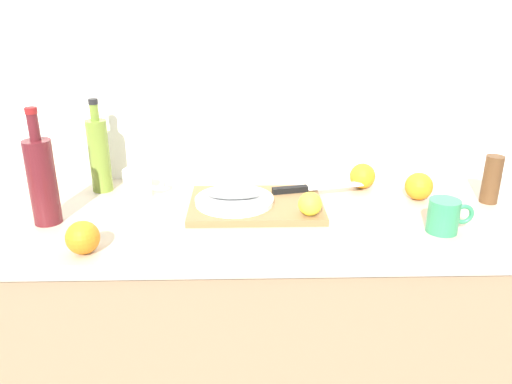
{
  "coord_description": "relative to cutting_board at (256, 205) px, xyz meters",
  "views": [
    {
      "loc": [
        0.1,
        -1.33,
        1.48
      ],
      "look_at": [
        0.14,
        0.03,
        0.95
      ],
      "focal_mm": 35.37,
      "sensor_mm": 36.0,
      "label": 1
    }
  ],
  "objects": [
    {
      "name": "back_wall",
      "position": [
        -0.14,
        0.29,
        0.34
      ],
      "size": [
        3.2,
        0.05,
        2.5
      ],
      "primitive_type": "cube",
      "color": "white",
      "rests_on": "ground_plane"
    },
    {
      "name": "wine_bottle",
      "position": [
        -0.57,
        -0.09,
        0.11
      ],
      "size": [
        0.07,
        0.07,
        0.32
      ],
      "color": "#59191E",
      "rests_on": "kitchen_counter"
    },
    {
      "name": "lemon_0",
      "position": [
        0.14,
        -0.1,
        0.04
      ],
      "size": [
        0.07,
        0.07,
        0.07
      ],
      "primitive_type": "sphere",
      "color": "yellow",
      "rests_on": "cutting_board"
    },
    {
      "name": "orange_1",
      "position": [
        -0.42,
        -0.27,
        0.03
      ],
      "size": [
        0.08,
        0.08,
        0.08
      ],
      "primitive_type": "sphere",
      "color": "orange",
      "rests_on": "kitchen_counter"
    },
    {
      "name": "coffee_mug_2",
      "position": [
        0.49,
        -0.17,
        0.04
      ],
      "size": [
        0.12,
        0.08,
        0.09
      ],
      "color": "#338C59",
      "rests_on": "kitchen_counter"
    },
    {
      "name": "orange_2",
      "position": [
        0.35,
        0.16,
        0.03
      ],
      "size": [
        0.08,
        0.08,
        0.08
      ],
      "primitive_type": "sphere",
      "color": "orange",
      "rests_on": "kitchen_counter"
    },
    {
      "name": "olive_oil_bottle",
      "position": [
        -0.49,
        0.16,
        0.11
      ],
      "size": [
        0.06,
        0.06,
        0.29
      ],
      "color": "olive",
      "rests_on": "kitchen_counter"
    },
    {
      "name": "fish_fillet",
      "position": [
        -0.06,
        -0.01,
        0.04
      ],
      "size": [
        0.17,
        0.07,
        0.04
      ],
      "primitive_type": "ellipsoid",
      "color": "#999E99",
      "rests_on": "white_plate"
    },
    {
      "name": "orange_3",
      "position": [
        0.5,
        0.06,
        0.03
      ],
      "size": [
        0.08,
        0.08,
        0.08
      ],
      "primitive_type": "sphere",
      "color": "orange",
      "rests_on": "kitchen_counter"
    },
    {
      "name": "chef_knife",
      "position": [
        0.16,
        0.08,
        0.02
      ],
      "size": [
        0.29,
        0.09,
        0.02
      ],
      "rotation": [
        0.0,
        0.0,
        0.21
      ],
      "color": "silver",
      "rests_on": "cutting_board"
    },
    {
      "name": "coffee_mug_0",
      "position": [
        -0.36,
        0.1,
        0.03
      ],
      "size": [
        0.13,
        0.09,
        0.09
      ],
      "color": "white",
      "rests_on": "kitchen_counter"
    },
    {
      "name": "kitchen_counter",
      "position": [
        -0.14,
        -0.03,
        -0.46
      ],
      "size": [
        2.0,
        0.6,
        0.9
      ],
      "color": "#9E7A56",
      "rests_on": "ground_plane"
    },
    {
      "name": "cutting_board",
      "position": [
        0.0,
        0.0,
        0.0
      ],
      "size": [
        0.39,
        0.27,
        0.02
      ],
      "primitive_type": "cube",
      "color": "olive",
      "rests_on": "kitchen_counter"
    },
    {
      "name": "pepper_mill",
      "position": [
        0.7,
        0.03,
        0.06
      ],
      "size": [
        0.05,
        0.05,
        0.14
      ],
      "primitive_type": "cylinder",
      "color": "brown",
      "rests_on": "kitchen_counter"
    },
    {
      "name": "white_plate",
      "position": [
        -0.06,
        -0.01,
        0.02
      ],
      "size": [
        0.23,
        0.23,
        0.01
      ],
      "primitive_type": "cylinder",
      "color": "white",
      "rests_on": "cutting_board"
    }
  ]
}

